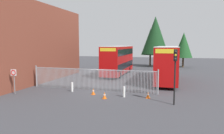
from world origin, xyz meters
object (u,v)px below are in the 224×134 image
Objects in this scene: double_decker_bus_near_gate at (167,63)px; double_decker_bus_behind_fence_left at (118,59)px; traffic_cone_by_gate at (93,91)px; bollard_center_front at (124,92)px; traffic_light_kerbside at (175,67)px; traffic_cone_near_kerb at (148,95)px; speed_limit_sign_post at (14,75)px; traffic_cone_mid_forecourt at (104,95)px; bollard_near_left at (72,87)px.

double_decker_bus_behind_fence_left is (-7.38, 4.39, 0.00)m from double_decker_bus_near_gate.
traffic_cone_by_gate is at bearing -126.17° from double_decker_bus_near_gate.
bollard_center_front is (3.92, -13.33, -1.95)m from double_decker_bus_behind_fence_left.
double_decker_bus_near_gate is 2.51× the size of traffic_light_kerbside.
bollard_center_front reaches higher than traffic_cone_near_kerb.
speed_limit_sign_post is (-12.26, -1.91, 1.49)m from traffic_cone_near_kerb.
double_decker_bus_behind_fence_left reaches higher than traffic_light_kerbside.
traffic_cone_by_gate is 1.00× the size of traffic_cone_mid_forecourt.
bollard_near_left is at bearing 27.08° from speed_limit_sign_post.
speed_limit_sign_post is (-10.16, -1.76, 1.30)m from bollard_center_front.
traffic_light_kerbside is at bearing -34.40° from traffic_cone_near_kerb.
double_decker_bus_near_gate and double_decker_bus_behind_fence_left have the same top height.
traffic_cone_near_kerb is at bearing 4.25° from bollard_center_front.
traffic_cone_by_gate is at bearing 14.78° from speed_limit_sign_post.
double_decker_bus_near_gate is at bearing 43.00° from bollard_near_left.
bollard_center_front reaches higher than traffic_cone_by_gate.
double_decker_bus_behind_fence_left is 14.03m from bollard_center_front.
speed_limit_sign_post is at bearing -171.13° from traffic_cone_near_kerb.
double_decker_bus_behind_fence_left reaches higher than speed_limit_sign_post.
traffic_light_kerbside is at bearing -60.83° from double_decker_bus_behind_fence_left.
double_decker_bus_near_gate is 11.38× the size of bollard_center_front.
bollard_center_front is 1.61× the size of traffic_cone_mid_forecourt.
speed_limit_sign_post reaches higher than traffic_cone_near_kerb.
traffic_cone_mid_forecourt is 0.14× the size of traffic_light_kerbside.
double_decker_bus_near_gate is at bearing 81.19° from traffic_cone_near_kerb.
traffic_light_kerbside is (8.18, -14.65, 0.56)m from double_decker_bus_behind_fence_left.
traffic_cone_near_kerb is (6.02, -13.17, -2.13)m from double_decker_bus_behind_fence_left.
double_decker_bus_behind_fence_left is 11.38× the size of bollard_center_front.
speed_limit_sign_post is at bearing -165.22° from traffic_cone_by_gate.
traffic_cone_near_kerb is at bearing -65.44° from double_decker_bus_behind_fence_left.
speed_limit_sign_post is (-13.62, -10.70, -0.65)m from double_decker_bus_near_gate.
traffic_cone_by_gate is 0.25× the size of speed_limit_sign_post.
traffic_light_kerbside reaches higher than bollard_near_left.
double_decker_bus_near_gate reaches higher than speed_limit_sign_post.
traffic_cone_near_kerb is at bearing 18.22° from traffic_cone_mid_forecourt.
traffic_cone_by_gate is 7.58m from speed_limit_sign_post.
speed_limit_sign_post is (-6.24, -15.09, -0.65)m from double_decker_bus_behind_fence_left.
double_decker_bus_behind_fence_left is at bearing 94.10° from traffic_cone_by_gate.
double_decker_bus_behind_fence_left reaches higher than traffic_cone_mid_forecourt.
double_decker_bus_near_gate is at bearing 53.83° from traffic_cone_by_gate.
traffic_cone_by_gate is (2.43, -0.53, -0.19)m from bollard_near_left.
traffic_cone_mid_forecourt is (1.48, -1.16, 0.00)m from traffic_cone_by_gate.
traffic_cone_near_kerb is (3.59, 1.18, 0.00)m from traffic_cone_mid_forecourt.
double_decker_bus_behind_fence_left is at bearing 106.40° from bollard_center_front.
bollard_near_left is 1.00× the size of bollard_center_front.
traffic_cone_mid_forecourt is at bearing -145.52° from bollard_center_front.
traffic_cone_mid_forecourt is 0.25× the size of speed_limit_sign_post.
traffic_cone_near_kerb is at bearing 8.87° from speed_limit_sign_post.
bollard_near_left is (-1.49, -12.66, -1.95)m from double_decker_bus_behind_fence_left.
traffic_cone_mid_forecourt is 1.00× the size of traffic_cone_near_kerb.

